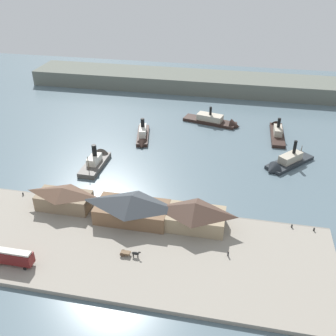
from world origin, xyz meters
name	(u,v)px	position (x,y,z in m)	size (l,w,h in m)	color
ground_plane	(144,202)	(0.00, 0.00, 0.00)	(320.00, 320.00, 0.00)	slate
quay_promenade	(123,248)	(0.00, -22.00, 0.60)	(110.00, 36.00, 1.20)	gray
seawall_edge	(141,208)	(0.00, -3.60, 0.50)	(110.00, 0.80, 1.00)	slate
ferry_shed_central_terminal	(64,198)	(-22.32, -8.88, 4.75)	(16.40, 8.02, 7.00)	#847056
ferry_shed_customs_shed	(132,207)	(-0.73, -10.28, 5.37)	(21.15, 10.76, 8.20)	brown
ferry_shed_east_terminal	(195,214)	(17.34, -9.90, 5.20)	(17.26, 10.00, 7.86)	#998466
street_tram	(12,256)	(-24.69, -33.75, 3.76)	(10.46, 2.89, 4.40)	maroon
horse_cart	(130,253)	(2.81, -25.19, 2.13)	(5.44, 1.45, 1.87)	brown
pedestrian_near_east_shed	(228,254)	(27.55, -20.16, 1.94)	(0.40, 0.40, 1.62)	#232328
mooring_post_east	(292,226)	(44.44, -5.14, 1.65)	(0.44, 0.44, 0.90)	black
mooring_post_west	(314,229)	(50.40, -5.46, 1.65)	(0.44, 0.44, 0.90)	black
mooring_post_center_west	(23,194)	(-38.25, -5.52, 1.65)	(0.44, 0.44, 0.90)	black
ferry_moored_west	(284,163)	(44.53, 31.68, 1.26)	(19.30, 20.54, 11.35)	#23282D
ferry_approaching_west	(217,121)	(16.95, 64.51, 1.33)	(26.60, 12.05, 9.85)	black
ferry_departing_north	(97,160)	(-22.98, 20.24, 1.42)	(6.53, 19.12, 10.41)	#514C47
ferry_mid_harbor	(277,131)	(43.00, 59.93, 1.24)	(5.59, 24.28, 9.74)	black
ferry_approaching_east	(143,136)	(-11.68, 43.07, 1.56)	(8.36, 20.68, 9.41)	black
far_headland	(194,82)	(0.00, 110.00, 4.00)	(180.00, 24.00, 8.00)	#60665B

